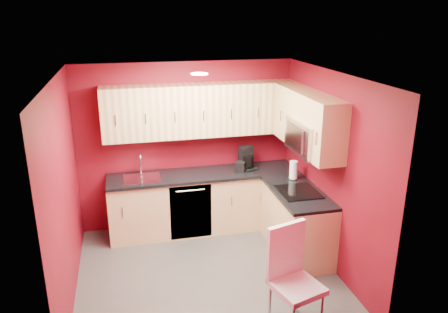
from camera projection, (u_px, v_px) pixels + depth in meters
name	position (u px, v px, depth m)	size (l,w,h in m)	color
floor	(207.00, 273.00, 5.57)	(3.20, 3.20, 0.00)	#454340
ceiling	(204.00, 76.00, 4.77)	(3.20, 3.20, 0.00)	white
wall_back	(187.00, 146.00, 6.56)	(3.20, 3.20, 0.00)	maroon
wall_front	(239.00, 245.00, 3.79)	(3.20, 3.20, 0.00)	maroon
wall_left	(64.00, 195.00, 4.82)	(3.00, 3.00, 0.00)	maroon
wall_right	(330.00, 171.00, 5.52)	(3.00, 3.00, 0.00)	maroon
base_cabinets_back	(204.00, 202.00, 6.58)	(2.80, 0.60, 0.87)	#ECCF87
base_cabinets_right	(296.00, 223.00, 5.95)	(0.60, 1.30, 0.87)	#ECCF87
countertop_back	(204.00, 174.00, 6.42)	(2.80, 0.63, 0.04)	black
countertop_right	(298.00, 192.00, 5.79)	(0.63, 1.27, 0.04)	black
upper_cabinets_back	(201.00, 110.00, 6.25)	(2.80, 0.35, 0.75)	#E6C982
upper_cabinets_right	(306.00, 115.00, 5.69)	(0.35, 1.55, 0.75)	#E6C982
microwave	(310.00, 137.00, 5.53)	(0.42, 0.76, 0.42)	silver
cooktop	(298.00, 192.00, 5.74)	(0.50, 0.55, 0.01)	black
sink	(142.00, 176.00, 6.23)	(0.52, 0.42, 0.35)	silver
dishwasher_front	(191.00, 212.00, 6.26)	(0.60, 0.02, 0.82)	black
downlight	(199.00, 74.00, 5.06)	(0.20, 0.20, 0.01)	white
coffee_maker	(248.00, 158.00, 6.52)	(0.21, 0.27, 0.34)	black
napkin_holder	(240.00, 167.00, 6.47)	(0.14, 0.14, 0.15)	black
paper_towel	(294.00, 170.00, 6.15)	(0.15, 0.15, 0.26)	white
dining_chair	(297.00, 282.00, 4.44)	(0.46, 0.48, 1.13)	white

